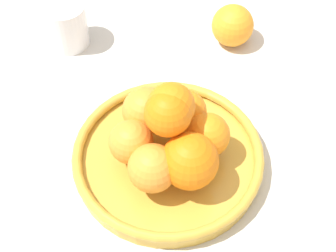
{
  "coord_description": "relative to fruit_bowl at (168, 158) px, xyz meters",
  "views": [
    {
      "loc": [
        -0.22,
        -0.43,
        0.72
      ],
      "look_at": [
        0.0,
        0.0,
        0.1
      ],
      "focal_mm": 60.0,
      "sensor_mm": 36.0,
      "label": 1
    }
  ],
  "objects": [
    {
      "name": "orange_pile",
      "position": [
        0.0,
        -0.0,
        0.07
      ],
      "size": [
        0.17,
        0.19,
        0.12
      ],
      "color": "orange",
      "rests_on": "fruit_bowl"
    },
    {
      "name": "drinking_glass",
      "position": [
        -0.04,
        0.32,
        0.02
      ],
      "size": [
        0.08,
        0.08,
        0.09
      ],
      "primitive_type": "cylinder",
      "color": "white",
      "rests_on": "ground_plane"
    },
    {
      "name": "stray_orange",
      "position": [
        0.23,
        0.19,
        0.02
      ],
      "size": [
        0.08,
        0.08,
        0.08
      ],
      "primitive_type": "sphere",
      "color": "orange",
      "rests_on": "ground_plane"
    },
    {
      "name": "fruit_bowl",
      "position": [
        0.0,
        0.0,
        0.0
      ],
      "size": [
        0.29,
        0.29,
        0.04
      ],
      "color": "gold",
      "rests_on": "ground_plane"
    },
    {
      "name": "ground_plane",
      "position": [
        0.0,
        0.0,
        -0.02
      ],
      "size": [
        4.0,
        4.0,
        0.0
      ],
      "primitive_type": "plane",
      "color": "beige"
    }
  ]
}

